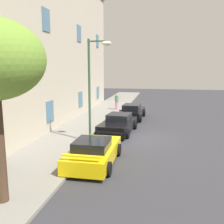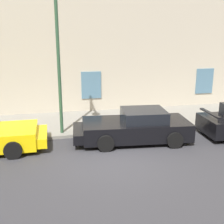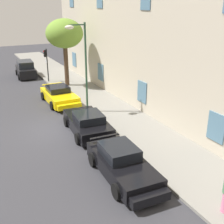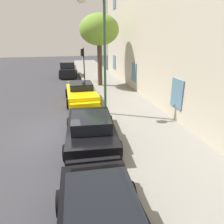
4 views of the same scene
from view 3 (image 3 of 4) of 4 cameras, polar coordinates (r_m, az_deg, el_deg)
ground_plane at (r=18.49m, az=-10.78°, el=-3.40°), size 80.00×80.00×0.00m
sidewalk at (r=19.96m, az=1.16°, el=-0.95°), size 60.00×3.89×0.14m
building_facade at (r=20.84m, az=12.01°, el=18.40°), size 34.47×4.94×13.45m
sportscar_red_lead at (r=23.06m, az=-10.26°, el=3.08°), size 4.65×2.21×1.29m
sportscar_yellow_flank at (r=17.83m, az=-5.08°, el=-2.00°), size 4.92×2.49×1.32m
sportscar_white_middle at (r=13.19m, az=2.35°, el=-10.60°), size 4.95×2.24×1.38m
hatchback_parked at (r=32.39m, az=-16.72°, el=8.06°), size 4.08×2.11×1.71m
tree_near_kerb at (r=26.95m, az=-9.39°, el=14.98°), size 3.34×3.34×6.06m
traffic_light at (r=29.08m, az=-12.91°, el=10.13°), size 0.44×0.36×3.20m
street_lamp at (r=19.63m, az=-6.36°, el=11.54°), size 0.44×1.42×6.16m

